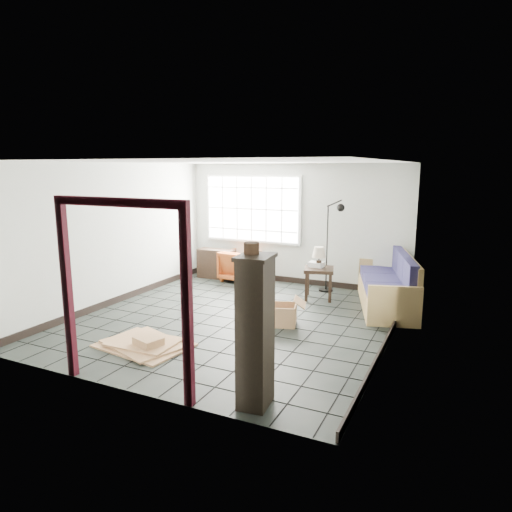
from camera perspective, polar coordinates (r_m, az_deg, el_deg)
The scene contains 15 objects.
ground at distance 7.76m, azimuth -2.48°, elevation -7.90°, with size 5.50×5.50×0.00m, color black.
room_shell at distance 7.41m, azimuth -2.49°, elevation 4.55°, with size 5.02×5.52×2.61m.
window_panel at distance 10.24m, azimuth -0.48°, elevation 5.91°, with size 2.32×0.08×1.52m.
doorway_trim at distance 5.23m, azimuth -16.48°, elevation -1.96°, with size 1.80×0.08×2.20m.
futon_sofa at distance 8.65m, azimuth 16.42°, elevation -3.87°, with size 1.44×2.38×0.99m.
armchair at distance 10.23m, azimuth -2.00°, elevation -1.02°, with size 0.74×0.69×0.76m, color #8E4414.
side_table at distance 8.88m, azimuth 7.87°, elevation -2.17°, with size 0.68×0.68×0.61m.
table_lamp at distance 8.82m, azimuth 7.89°, elevation 0.34°, with size 0.35×0.35×0.41m.
projector at distance 8.93m, azimuth 7.53°, elevation -1.05°, with size 0.29×0.23×0.10m.
floor_lamp at distance 9.30m, azimuth 9.60°, elevation 1.57°, with size 0.52×0.33×1.89m.
console_shelf at distance 10.52m, azimuth -4.96°, elevation -0.96°, with size 0.87×0.36×0.67m.
tall_shelf at distance 4.83m, azimuth -0.09°, elevation -9.34°, with size 0.39×0.48×1.64m.
pot at distance 4.66m, azimuth -0.56°, elevation 0.98°, with size 0.19×0.19×0.12m.
open_box at distance 7.47m, azimuth 3.05°, elevation -7.31°, with size 0.89×0.61×0.46m.
cardboard_pile at distance 6.80m, azimuth -13.74°, elevation -10.56°, with size 1.37×1.13×0.18m.
Camera 1 is at (3.42, -6.49, 2.52)m, focal length 32.00 mm.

